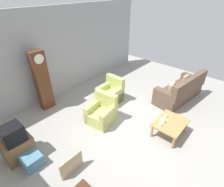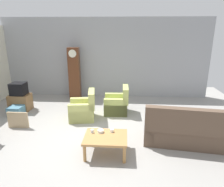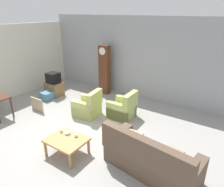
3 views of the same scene
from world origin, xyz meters
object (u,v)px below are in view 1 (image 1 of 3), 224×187
(armchair_olive_far, at_px, (111,94))
(coffee_table_wood, at_px, (170,124))
(tv_crt, at_px, (12,134))
(cup_white_porcelain, at_px, (166,116))
(framed_picture_leaning, at_px, (72,165))
(tv_stand_cabinet, at_px, (18,148))
(armchair_olive_near, at_px, (102,113))
(couch_floral, at_px, (180,91))
(grandfather_clock, at_px, (42,81))
(bowl_white_stacked, at_px, (163,121))
(cup_blue_rimmed, at_px, (161,125))
(storage_box_blue, at_px, (32,160))

(armchair_olive_far, distance_m, coffee_table_wood, 2.44)
(tv_crt, relative_size, cup_white_porcelain, 5.38)
(framed_picture_leaning, xyz_separation_m, cup_white_porcelain, (2.76, -0.91, 0.23))
(tv_stand_cabinet, height_order, cup_white_porcelain, tv_stand_cabinet)
(armchair_olive_near, distance_m, coffee_table_wood, 2.07)
(coffee_table_wood, bearing_deg, armchair_olive_near, 115.34)
(couch_floral, relative_size, grandfather_clock, 1.06)
(tv_stand_cabinet, distance_m, bowl_white_stacked, 3.87)
(framed_picture_leaning, height_order, cup_blue_rimmed, cup_blue_rimmed)
(grandfather_clock, bearing_deg, bowl_white_stacked, -68.12)
(couch_floral, xyz_separation_m, armchair_olive_far, (-1.81, 1.89, -0.05))
(storage_box_blue, xyz_separation_m, bowl_white_stacked, (3.03, -1.82, 0.31))
(coffee_table_wood, distance_m, storage_box_blue, 3.75)
(framed_picture_leaning, distance_m, bowl_white_stacked, 2.69)
(grandfather_clock, bearing_deg, tv_stand_cabinet, -139.04)
(storage_box_blue, bearing_deg, couch_floral, -15.81)
(armchair_olive_near, distance_m, grandfather_clock, 2.26)
(tv_crt, xyz_separation_m, storage_box_blue, (0.08, -0.47, -0.62))
(armchair_olive_far, xyz_separation_m, cup_blue_rimmed, (-0.49, -2.29, 0.17))
(armchair_olive_near, bearing_deg, armchair_olive_far, 28.26)
(armchair_olive_near, bearing_deg, couch_floral, -24.91)
(coffee_table_wood, relative_size, tv_stand_cabinet, 1.41)
(grandfather_clock, bearing_deg, cup_blue_rimmed, -70.86)
(framed_picture_leaning, xyz_separation_m, storage_box_blue, (-0.53, 0.87, -0.08))
(tv_stand_cabinet, relative_size, cup_white_porcelain, 7.62)
(cup_white_porcelain, bearing_deg, tv_stand_cabinet, 146.10)
(storage_box_blue, bearing_deg, coffee_table_wood, -32.28)
(coffee_table_wood, bearing_deg, framed_picture_leaning, 156.91)
(coffee_table_wood, height_order, framed_picture_leaning, framed_picture_leaning)
(tv_crt, bearing_deg, cup_blue_rimmed, -38.59)
(armchair_olive_far, height_order, cup_white_porcelain, armchair_olive_far)
(armchair_olive_far, relative_size, grandfather_clock, 0.45)
(tv_crt, bearing_deg, tv_stand_cabinet, 0.00)
(storage_box_blue, height_order, cup_white_porcelain, cup_white_porcelain)
(armchair_olive_far, bearing_deg, cup_white_porcelain, -90.97)
(couch_floral, bearing_deg, armchair_olive_near, 155.09)
(armchair_olive_far, relative_size, cup_white_porcelain, 10.31)
(tv_crt, distance_m, cup_blue_rimmed, 3.74)
(couch_floral, bearing_deg, bowl_white_stacked, -170.13)
(tv_crt, height_order, cup_white_porcelain, tv_crt)
(framed_picture_leaning, bearing_deg, storage_box_blue, 121.04)
(grandfather_clock, distance_m, storage_box_blue, 2.59)
(couch_floral, xyz_separation_m, bowl_white_stacked, (-2.11, -0.37, 0.12))
(armchair_olive_far, distance_m, framed_picture_leaning, 3.09)
(grandfather_clock, bearing_deg, storage_box_blue, -129.36)
(coffee_table_wood, distance_m, tv_crt, 4.10)
(cup_blue_rimmed, bearing_deg, grandfather_clock, 109.14)
(storage_box_blue, bearing_deg, tv_crt, 99.30)
(tv_crt, xyz_separation_m, framed_picture_leaning, (0.60, -1.35, -0.54))
(tv_crt, relative_size, framed_picture_leaning, 0.80)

